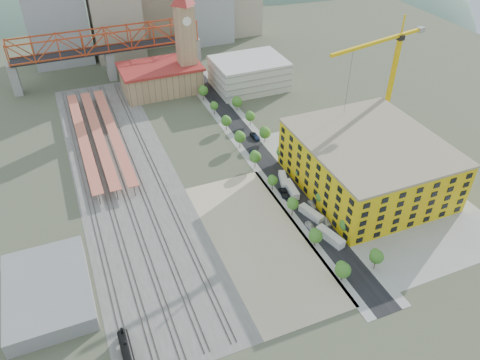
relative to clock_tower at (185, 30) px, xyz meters
name	(u,v)px	position (x,y,z in m)	size (l,w,h in m)	color
ground	(234,181)	(-8.00, -79.99, -28.70)	(400.00, 400.00, 0.00)	#474C38
ballast_strip	(125,177)	(-44.00, -62.49, -28.67)	(36.00, 165.00, 0.06)	#605E59
dirt_lot	(260,240)	(-12.00, -111.49, -28.67)	(28.00, 67.00, 0.06)	tan
street_asphalt	(257,151)	(8.00, -64.99, -28.67)	(12.00, 170.00, 0.06)	black
sidewalk_west	(245,154)	(2.50, -64.99, -28.68)	(3.00, 170.00, 0.04)	gray
sidewalk_east	(270,148)	(13.50, -64.99, -28.68)	(3.00, 170.00, 0.04)	gray
construction_pad	(371,183)	(37.00, -99.99, -28.67)	(50.00, 90.00, 0.06)	gray
rail_tracks	(120,178)	(-45.80, -62.49, -28.55)	(26.56, 160.00, 0.18)	#382B23
platform_canopies	(98,134)	(-49.00, -34.99, -24.70)	(16.00, 80.00, 4.12)	#C66F4C
station_hall	(161,78)	(-13.00, 2.01, -22.03)	(38.00, 24.00, 13.10)	tan
clock_tower	(185,30)	(0.00, 0.00, 0.00)	(12.00, 12.00, 52.00)	tan
parking_garage	(249,73)	(28.00, -9.99, -21.70)	(34.00, 26.00, 14.00)	silver
truss_bridge	(107,43)	(-33.00, 25.01, -9.83)	(94.00, 9.60, 25.60)	gray
construction_building	(368,163)	(34.00, -99.99, -19.29)	(44.60, 50.60, 18.80)	yellow
warehouse	(48,291)	(-74.00, -109.99, -26.20)	(22.00, 32.00, 5.00)	gray
street_trees	(268,164)	(8.00, -74.99, -28.70)	(15.40, 124.40, 8.00)	#386F21
skyline	(152,6)	(-0.53, 62.32, -5.89)	(133.00, 46.00, 60.00)	#9EA0A3
distant_hills	(175,81)	(37.28, 180.01, -108.23)	(647.00, 264.00, 227.00)	#4C6B59
tower_crane	(389,68)	(56.47, -75.17, 2.20)	(46.16, 11.62, 50.06)	yellow
site_trailer_a	(330,237)	(8.00, -119.86, -27.32)	(2.65, 10.08, 2.76)	silver
site_trailer_b	(311,214)	(8.00, -107.95, -27.42)	(2.45, 9.33, 2.55)	silver
site_trailer_c	(291,189)	(8.00, -93.89, -27.39)	(2.51, 9.55, 2.61)	silver
site_trailer_d	(283,180)	(8.00, -87.76, -27.48)	(2.33, 8.86, 2.42)	silver
car_0	(311,227)	(5.00, -113.04, -27.90)	(1.88, 4.67, 1.59)	silver
car_1	(310,226)	(5.00, -112.61, -27.98)	(1.51, 4.33, 1.43)	gray
car_2	(284,193)	(5.00, -94.25, -27.91)	(2.60, 5.64, 1.57)	black
car_3	(254,155)	(5.00, -68.10, -27.93)	(2.13, 5.25, 1.52)	#1A214D
car_4	(326,221)	(11.00, -112.58, -27.90)	(1.89, 4.70, 1.60)	silver
car_5	(312,204)	(11.00, -103.24, -28.05)	(1.38, 3.95, 1.30)	gray
car_6	(255,136)	(11.00, -55.50, -27.93)	(2.53, 5.50, 1.53)	black
car_7	(256,137)	(11.00, -56.51, -27.98)	(2.00, 4.91, 1.42)	#1A294E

